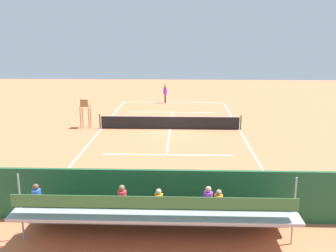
{
  "coord_description": "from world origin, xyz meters",
  "views": [
    {
      "loc": [
        -0.82,
        27.17,
        6.84
      ],
      "look_at": [
        0.0,
        4.0,
        1.2
      ],
      "focal_mm": 41.31,
      "sensor_mm": 36.0,
      "label": 1
    }
  ],
  "objects_px": {
    "tennis_net": "(170,122)",
    "tennis_ball_near": "(140,107)",
    "tennis_player": "(165,93)",
    "equipment_bag": "(183,209)",
    "umpire_chair": "(85,110)",
    "bleacher_stand": "(156,214)",
    "courtside_bench": "(239,199)",
    "tennis_racket": "(157,104)"
  },
  "relations": [
    {
      "from": "tennis_net",
      "to": "bleacher_stand",
      "type": "bearing_deg",
      "value": 89.92
    },
    {
      "from": "courtside_bench",
      "to": "tennis_net",
      "type": "bearing_deg",
      "value": -77.0
    },
    {
      "from": "courtside_bench",
      "to": "tennis_player",
      "type": "relative_size",
      "value": 0.93
    },
    {
      "from": "courtside_bench",
      "to": "tennis_player",
      "type": "xyz_separation_m",
      "value": [
        3.87,
        -23.98,
        0.46
      ]
    },
    {
      "from": "tennis_player",
      "to": "tennis_racket",
      "type": "xyz_separation_m",
      "value": [
        0.8,
        0.7,
        -1.0
      ]
    },
    {
      "from": "tennis_racket",
      "to": "bleacher_stand",
      "type": "bearing_deg",
      "value": 93.57
    },
    {
      "from": "tennis_net",
      "to": "tennis_player",
      "type": "xyz_separation_m",
      "value": [
        0.8,
        -10.71,
        0.51
      ]
    },
    {
      "from": "tennis_net",
      "to": "courtside_bench",
      "type": "distance_m",
      "value": 13.62
    },
    {
      "from": "umpire_chair",
      "to": "tennis_racket",
      "type": "height_order",
      "value": "umpire_chair"
    },
    {
      "from": "tennis_net",
      "to": "umpire_chair",
      "type": "bearing_deg",
      "value": -1.68
    },
    {
      "from": "bleacher_stand",
      "to": "tennis_player",
      "type": "height_order",
      "value": "bleacher_stand"
    },
    {
      "from": "umpire_chair",
      "to": "courtside_bench",
      "type": "height_order",
      "value": "umpire_chair"
    },
    {
      "from": "bleacher_stand",
      "to": "tennis_ball_near",
      "type": "distance_m",
      "value": 23.73
    },
    {
      "from": "equipment_bag",
      "to": "umpire_chair",
      "type": "bearing_deg",
      "value": -62.42
    },
    {
      "from": "tennis_player",
      "to": "tennis_ball_near",
      "type": "bearing_deg",
      "value": 48.3
    },
    {
      "from": "tennis_player",
      "to": "tennis_racket",
      "type": "relative_size",
      "value": 3.54
    },
    {
      "from": "tennis_player",
      "to": "tennis_ball_near",
      "type": "xyz_separation_m",
      "value": [
        2.24,
        2.52,
        -0.98
      ]
    },
    {
      "from": "bleacher_stand",
      "to": "umpire_chair",
      "type": "height_order",
      "value": "bleacher_stand"
    },
    {
      "from": "equipment_bag",
      "to": "tennis_ball_near",
      "type": "height_order",
      "value": "equipment_bag"
    },
    {
      "from": "umpire_chair",
      "to": "tennis_ball_near",
      "type": "bearing_deg",
      "value": -111.49
    },
    {
      "from": "equipment_bag",
      "to": "tennis_net",
      "type": "bearing_deg",
      "value": -86.18
    },
    {
      "from": "tennis_net",
      "to": "tennis_player",
      "type": "relative_size",
      "value": 5.35
    },
    {
      "from": "umpire_chair",
      "to": "equipment_bag",
      "type": "bearing_deg",
      "value": 117.58
    },
    {
      "from": "tennis_net",
      "to": "tennis_racket",
      "type": "bearing_deg",
      "value": -80.91
    },
    {
      "from": "tennis_net",
      "to": "tennis_ball_near",
      "type": "relative_size",
      "value": 156.06
    },
    {
      "from": "courtside_bench",
      "to": "equipment_bag",
      "type": "distance_m",
      "value": 2.21
    },
    {
      "from": "tennis_player",
      "to": "tennis_ball_near",
      "type": "height_order",
      "value": "tennis_player"
    },
    {
      "from": "tennis_ball_near",
      "to": "tennis_player",
      "type": "bearing_deg",
      "value": -131.7
    },
    {
      "from": "bleacher_stand",
      "to": "courtside_bench",
      "type": "distance_m",
      "value": 3.72
    },
    {
      "from": "umpire_chair",
      "to": "tennis_net",
      "type": "bearing_deg",
      "value": 178.32
    },
    {
      "from": "umpire_chair",
      "to": "bleacher_stand",
      "type": "bearing_deg",
      "value": 111.73
    },
    {
      "from": "tennis_ball_near",
      "to": "tennis_racket",
      "type": "bearing_deg",
      "value": -128.37
    },
    {
      "from": "tennis_ball_near",
      "to": "equipment_bag",
      "type": "bearing_deg",
      "value": 100.34
    },
    {
      "from": "umpire_chair",
      "to": "tennis_ball_near",
      "type": "xyz_separation_m",
      "value": [
        -3.15,
        -8.01,
        -1.28
      ]
    },
    {
      "from": "tennis_player",
      "to": "bleacher_stand",
      "type": "bearing_deg",
      "value": 91.72
    },
    {
      "from": "tennis_net",
      "to": "bleacher_stand",
      "type": "relative_size",
      "value": 1.14
    },
    {
      "from": "bleacher_stand",
      "to": "tennis_ball_near",
      "type": "bearing_deg",
      "value": -82.67
    },
    {
      "from": "tennis_net",
      "to": "tennis_player",
      "type": "height_order",
      "value": "tennis_player"
    },
    {
      "from": "equipment_bag",
      "to": "tennis_racket",
      "type": "height_order",
      "value": "equipment_bag"
    },
    {
      "from": "courtside_bench",
      "to": "tennis_player",
      "type": "distance_m",
      "value": 24.3
    },
    {
      "from": "courtside_bench",
      "to": "tennis_player",
      "type": "height_order",
      "value": "tennis_player"
    },
    {
      "from": "equipment_bag",
      "to": "courtside_bench",
      "type": "bearing_deg",
      "value": -176.61
    }
  ]
}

